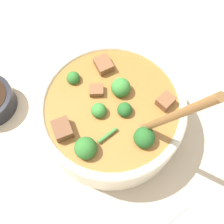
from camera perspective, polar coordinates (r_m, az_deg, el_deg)
name	(u,v)px	position (r m, az deg, el deg)	size (l,w,h in m)	color
ground_plane	(112,124)	(0.60, 0.00, -2.53)	(4.00, 4.00, 0.00)	#C6B293
stew_bowl	(112,114)	(0.54, 0.01, -0.32)	(0.29, 0.28, 0.31)	beige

